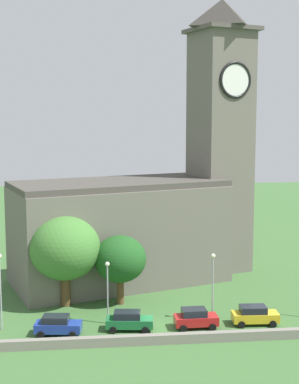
{
  "coord_description": "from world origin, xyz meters",
  "views": [
    {
      "loc": [
        -6.06,
        -52.14,
        20.12
      ],
      "look_at": [
        0.38,
        6.6,
        12.22
      ],
      "focal_mm": 53.53,
      "sensor_mm": 36.0,
      "label": 1
    }
  ],
  "objects_px": {
    "car_red": "(195,318)",
    "tree_riverside_east": "(120,259)",
    "car_green": "(129,321)",
    "streetlamp_west_mid": "(0,280)",
    "car_yellow": "(255,315)",
    "streetlamp_central": "(107,282)",
    "church": "(150,202)",
    "tree_riverside_west": "(65,248)",
    "car_blue": "(58,325)",
    "streetlamp_east_mid": "(213,276)"
  },
  "relations": [
    {
      "from": "car_red",
      "to": "tree_riverside_east",
      "type": "bearing_deg",
      "value": 130.69
    },
    {
      "from": "car_green",
      "to": "streetlamp_west_mid",
      "type": "height_order",
      "value": "streetlamp_west_mid"
    },
    {
      "from": "car_yellow",
      "to": "streetlamp_central",
      "type": "xyz_separation_m",
      "value": [
        -14.16,
        1.77,
        3.27
      ]
    },
    {
      "from": "car_red",
      "to": "streetlamp_central",
      "type": "relative_size",
      "value": 0.67
    },
    {
      "from": "church",
      "to": "streetlamp_central",
      "type": "distance_m",
      "value": 17.57
    },
    {
      "from": "tree_riverside_west",
      "to": "streetlamp_west_mid",
      "type": "bearing_deg",
      "value": -132.55
    },
    {
      "from": "car_blue",
      "to": "tree_riverside_west",
      "type": "relative_size",
      "value": 0.46
    },
    {
      "from": "streetlamp_west_mid",
      "to": "streetlamp_east_mid",
      "type": "relative_size",
      "value": 1.08
    },
    {
      "from": "streetlamp_east_mid",
      "to": "tree_riverside_east",
      "type": "xyz_separation_m",
      "value": [
        -8.71,
        6.23,
        0.35
      ]
    },
    {
      "from": "streetlamp_east_mid",
      "to": "car_yellow",
      "type": "bearing_deg",
      "value": -18.5
    },
    {
      "from": "car_blue",
      "to": "tree_riverside_east",
      "type": "relative_size",
      "value": 0.59
    },
    {
      "from": "streetlamp_central",
      "to": "tree_riverside_west",
      "type": "xyz_separation_m",
      "value": [
        -4.25,
        5.83,
        2.04
      ]
    },
    {
      "from": "streetlamp_central",
      "to": "tree_riverside_east",
      "type": "height_order",
      "value": "tree_riverside_east"
    },
    {
      "from": "streetlamp_central",
      "to": "tree_riverside_east",
      "type": "distance_m",
      "value": 6.01
    },
    {
      "from": "church",
      "to": "car_yellow",
      "type": "xyz_separation_m",
      "value": [
        8.29,
        -17.45,
        -8.59
      ]
    },
    {
      "from": "car_green",
      "to": "streetlamp_west_mid",
      "type": "relative_size",
      "value": 0.63
    },
    {
      "from": "streetlamp_central",
      "to": "tree_riverside_west",
      "type": "relative_size",
      "value": 0.64
    },
    {
      "from": "car_yellow",
      "to": "tree_riverside_west",
      "type": "distance_m",
      "value": 20.61
    },
    {
      "from": "church",
      "to": "tree_riverside_east",
      "type": "xyz_separation_m",
      "value": [
        -4.31,
        -9.92,
        -4.6
      ]
    },
    {
      "from": "church",
      "to": "tree_riverside_west",
      "type": "bearing_deg",
      "value": -135.78
    },
    {
      "from": "car_blue",
      "to": "streetlamp_east_mid",
      "type": "distance_m",
      "value": 15.54
    },
    {
      "from": "church",
      "to": "car_blue",
      "type": "height_order",
      "value": "church"
    },
    {
      "from": "car_blue",
      "to": "streetlamp_central",
      "type": "bearing_deg",
      "value": 26.81
    },
    {
      "from": "church",
      "to": "tree_riverside_west",
      "type": "height_order",
      "value": "church"
    },
    {
      "from": "car_red",
      "to": "streetlamp_central",
      "type": "bearing_deg",
      "value": 166.06
    },
    {
      "from": "church",
      "to": "car_red",
      "type": "bearing_deg",
      "value": -82.26
    },
    {
      "from": "car_red",
      "to": "tree_riverside_west",
      "type": "distance_m",
      "value": 15.72
    },
    {
      "from": "car_red",
      "to": "streetlamp_central",
      "type": "xyz_separation_m",
      "value": [
        -8.28,
        2.06,
        3.25
      ]
    },
    {
      "from": "tree_riverside_east",
      "to": "streetlamp_west_mid",
      "type": "bearing_deg",
      "value": -151.7
    },
    {
      "from": "car_green",
      "to": "tree_riverside_east",
      "type": "bearing_deg",
      "value": 92.69
    },
    {
      "from": "church",
      "to": "car_blue",
      "type": "bearing_deg",
      "value": -120.37
    },
    {
      "from": "streetlamp_east_mid",
      "to": "car_green",
      "type": "bearing_deg",
      "value": -169.91
    },
    {
      "from": "car_blue",
      "to": "car_yellow",
      "type": "height_order",
      "value": "car_yellow"
    },
    {
      "from": "streetlamp_west_mid",
      "to": "streetlamp_east_mid",
      "type": "bearing_deg",
      "value": 0.09
    },
    {
      "from": "car_blue",
      "to": "car_red",
      "type": "relative_size",
      "value": 1.07
    },
    {
      "from": "tree_riverside_east",
      "to": "tree_riverside_west",
      "type": "xyz_separation_m",
      "value": [
        -5.81,
        0.07,
        1.31
      ]
    },
    {
      "from": "car_green",
      "to": "streetlamp_west_mid",
      "type": "xyz_separation_m",
      "value": [
        -11.98,
        1.45,
        3.95
      ]
    },
    {
      "from": "car_red",
      "to": "tree_riverside_east",
      "type": "xyz_separation_m",
      "value": [
        -6.72,
        7.82,
        3.98
      ]
    },
    {
      "from": "streetlamp_west_mid",
      "to": "tree_riverside_west",
      "type": "height_order",
      "value": "tree_riverside_west"
    },
    {
      "from": "streetlamp_west_mid",
      "to": "streetlamp_east_mid",
      "type": "xyz_separation_m",
      "value": [
        20.32,
        0.03,
        -0.3
      ]
    },
    {
      "from": "streetlamp_east_mid",
      "to": "car_blue",
      "type": "bearing_deg",
      "value": -172.7
    },
    {
      "from": "car_yellow",
      "to": "streetlamp_central",
      "type": "distance_m",
      "value": 14.64
    },
    {
      "from": "car_yellow",
      "to": "tree_riverside_west",
      "type": "height_order",
      "value": "tree_riverside_west"
    },
    {
      "from": "car_blue",
      "to": "streetlamp_east_mid",
      "type": "relative_size",
      "value": 0.65
    },
    {
      "from": "streetlamp_central",
      "to": "streetlamp_east_mid",
      "type": "relative_size",
      "value": 0.91
    },
    {
      "from": "car_green",
      "to": "streetlamp_central",
      "type": "relative_size",
      "value": 0.74
    },
    {
      "from": "church",
      "to": "streetlamp_west_mid",
      "type": "bearing_deg",
      "value": -134.56
    },
    {
      "from": "streetlamp_east_mid",
      "to": "streetlamp_central",
      "type": "bearing_deg",
      "value": 177.41
    },
    {
      "from": "car_red",
      "to": "streetlamp_east_mid",
      "type": "height_order",
      "value": "streetlamp_east_mid"
    },
    {
      "from": "car_yellow",
      "to": "streetlamp_central",
      "type": "bearing_deg",
      "value": 172.89
    }
  ]
}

